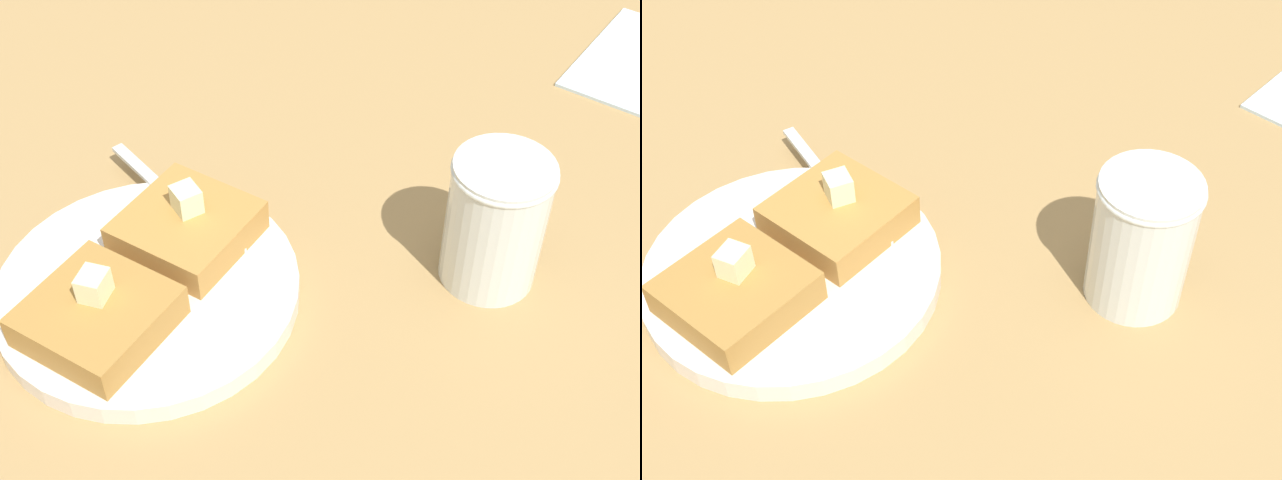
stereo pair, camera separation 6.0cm
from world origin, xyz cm
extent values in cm
cube|color=#A4804D|center=(0.00, 0.00, 1.18)|extent=(116.83, 116.83, 2.37)
cylinder|color=silver|center=(9.63, 7.90, 3.14)|extent=(21.01, 21.01, 1.54)
torus|color=#294F76|center=(9.63, 7.90, 3.51)|extent=(21.01, 21.01, 0.80)
cube|color=#B07D3A|center=(4.85, 7.97, 5.16)|extent=(8.54, 8.48, 2.49)
cube|color=#A77737|center=(14.41, 7.82, 5.16)|extent=(8.54, 8.48, 2.49)
cube|color=beige|center=(4.27, 7.76, 7.36)|extent=(2.42, 2.50, 1.93)
cube|color=beige|center=(13.79, 7.48, 7.36)|extent=(2.29, 2.15, 1.93)
cube|color=silver|center=(0.99, 1.52, 4.09)|extent=(4.19, 9.73, 0.36)
cube|color=silver|center=(3.13, 7.55, 4.09)|extent=(3.01, 3.37, 0.36)
cube|color=silver|center=(3.35, 10.66, 4.09)|extent=(1.37, 3.12, 0.36)
cube|color=silver|center=(3.87, 10.47, 4.09)|extent=(1.37, 3.12, 0.36)
cube|color=silver|center=(4.39, 10.29, 4.09)|extent=(1.37, 3.12, 0.36)
cube|color=silver|center=(4.91, 10.11, 4.09)|extent=(1.37, 3.12, 0.36)
cylinder|color=#3C1409|center=(-4.41, 27.31, 6.42)|extent=(6.25, 6.25, 8.11)
cylinder|color=silver|center=(-4.41, 27.31, 7.39)|extent=(6.80, 6.80, 10.05)
torus|color=silver|center=(-4.41, 27.31, 11.97)|extent=(7.03, 7.03, 0.50)
camera|label=1|loc=(39.25, 38.97, 49.38)|focal=50.00mm
camera|label=2|loc=(35.87, 43.92, 49.38)|focal=50.00mm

